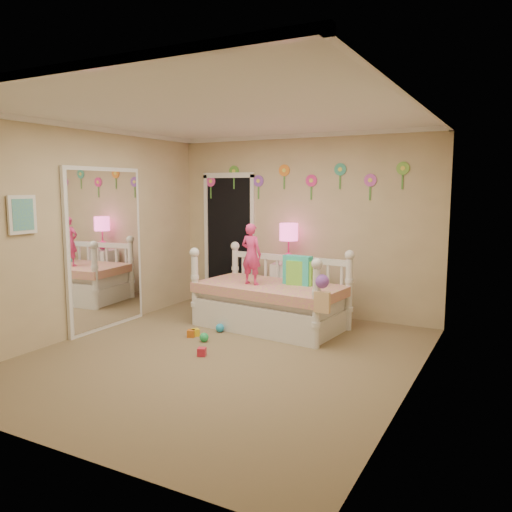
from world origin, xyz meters
The scene contains 18 objects.
floor centered at (0.00, 0.00, 0.00)m, with size 4.00×4.50×0.01m, color #7F684C.
ceiling centered at (0.00, 0.00, 2.60)m, with size 4.00×4.50×0.01m, color white.
back_wall centered at (0.00, 2.25, 1.30)m, with size 4.00×0.01×2.60m, color tan.
left_wall centered at (-2.00, 0.00, 1.30)m, with size 0.01×4.50×2.60m, color tan.
right_wall centered at (2.00, 0.00, 1.30)m, with size 0.01×4.50×2.60m, color tan.
crown_molding centered at (0.00, 0.00, 2.57)m, with size 4.00×4.50×0.06m, color white, non-canonical shape.
daybed centered at (-0.06, 1.32, 0.52)m, with size 1.93×1.04×1.05m, color white, non-canonical shape.
pillow_turquoise centered at (0.26, 1.45, 0.77)m, with size 0.38×0.13×0.38m, color #26BEA3.
pillow_lime centered at (0.30, 1.43, 0.74)m, with size 0.34×0.12×0.32m, color #81E646.
child centered at (-0.27, 1.18, 0.98)m, with size 0.29×0.19×0.80m, color #EE367D.
nightstand centered at (-0.13, 2.04, 0.38)m, with size 0.45×0.34×0.75m, color white.
table_lamp centered at (-0.13, 2.04, 1.14)m, with size 0.26×0.26×0.58m.
closet_doorway centered at (-1.25, 2.23, 1.03)m, with size 0.90×0.04×2.07m, color black.
flower_decals centered at (-0.09, 2.24, 1.94)m, with size 3.40×0.02×0.50m, color #B2668C, non-canonical shape.
mirror_closet centered at (-1.96, 0.30, 1.05)m, with size 0.07×1.30×2.10m, color white.
wall_picture centered at (-1.97, -0.90, 1.55)m, with size 0.05×0.34×0.42m, color white.
hanging_bag centered at (0.86, 0.75, 0.64)m, with size 0.20×0.16×0.36m, color beige, non-canonical shape.
toy_scatter centered at (-0.53, 0.28, 0.06)m, with size 0.80×1.30×0.11m, color #996666, non-canonical shape.
Camera 1 is at (2.83, -4.56, 1.84)m, focal length 35.54 mm.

